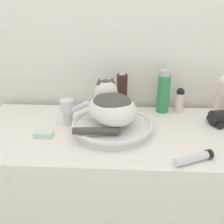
% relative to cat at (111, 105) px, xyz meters
% --- Properties ---
extents(wall_back, '(8.00, 0.05, 2.40)m').
position_rel_cat_xyz_m(wall_back, '(0.00, 0.33, 0.25)').
color(wall_back, silver).
rests_on(wall_back, ground_plane).
extents(vanity_counter, '(1.25, 0.56, 0.83)m').
position_rel_cat_xyz_m(vanity_counter, '(0.00, -0.01, -0.53)').
color(vanity_counter, white).
rests_on(vanity_counter, ground_plane).
extents(sink_basin, '(0.35, 0.35, 0.05)m').
position_rel_cat_xyz_m(sink_basin, '(0.01, -0.01, -0.09)').
color(sink_basin, silver).
rests_on(sink_basin, vanity_counter).
extents(cat, '(0.28, 0.31, 0.17)m').
position_rel_cat_xyz_m(cat, '(0.00, 0.00, 0.00)').
color(cat, silver).
rests_on(cat, sink_basin).
extents(faucet, '(0.14, 0.07, 0.13)m').
position_rel_cat_xyz_m(faucet, '(-0.19, 0.04, -0.04)').
color(faucet, silver).
rests_on(faucet, vanity_counter).
extents(lotion_bottle_white, '(0.05, 0.05, 0.19)m').
position_rel_cat_xyz_m(lotion_bottle_white, '(0.54, 0.22, -0.02)').
color(lotion_bottle_white, silver).
rests_on(lotion_bottle_white, vanity_counter).
extents(shampoo_bottle_tall, '(0.06, 0.06, 0.22)m').
position_rel_cat_xyz_m(shampoo_bottle_tall, '(0.25, 0.22, -0.01)').
color(shampoo_bottle_tall, '#338C4C').
rests_on(shampoo_bottle_tall, vanity_counter).
extents(hairspray_can_black, '(0.05, 0.05, 0.22)m').
position_rel_cat_xyz_m(hairspray_can_black, '(0.04, 0.22, -0.02)').
color(hairspray_can_black, '#331E19').
rests_on(hairspray_can_black, vanity_counter).
extents(deodorant_stick, '(0.04, 0.04, 0.13)m').
position_rel_cat_xyz_m(deodorant_stick, '(0.34, 0.22, -0.05)').
color(deodorant_stick, silver).
rests_on(deodorant_stick, vanity_counter).
extents(cream_tube, '(0.15, 0.09, 0.03)m').
position_rel_cat_xyz_m(cream_tube, '(0.30, -0.23, -0.10)').
color(cream_tube, silver).
rests_on(cream_tube, vanity_counter).
extents(soap_bar, '(0.08, 0.04, 0.02)m').
position_rel_cat_xyz_m(soap_bar, '(-0.28, -0.08, -0.11)').
color(soap_bar, silver).
rests_on(soap_bar, vanity_counter).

